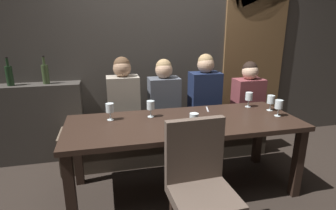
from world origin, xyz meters
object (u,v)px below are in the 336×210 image
object	(u,v)px
chair_near_side	(200,180)
diner_near_end	(248,92)
dining_table	(184,129)
wine_bottle_dark_red	(9,75)
wine_glass_far_right	(271,100)
wine_glass_center_front	(151,106)
wine_glass_far_left	(249,97)
diner_redhead	(123,95)
wine_bottle_pale_label	(45,74)
wine_glass_end_left	(110,109)
banquette_bench	(167,141)
diner_far_end	(205,91)
diner_bearded	(164,94)
wine_glass_end_right	(194,119)
fork_on_table	(207,109)
wine_glass_near_left	(279,105)

from	to	relation	value
chair_near_side	diner_near_end	world-z (taller)	diner_near_end
dining_table	wine_bottle_dark_red	bearing A→B (deg)	149.74
wine_glass_far_right	wine_glass_center_front	size ratio (longest dim) A/B	1.00
wine_glass_far_left	dining_table	bearing A→B (deg)	-161.73
diner_redhead	wine_bottle_pale_label	size ratio (longest dim) A/B	2.54
wine_bottle_pale_label	wine_bottle_dark_red	bearing A→B (deg)	-178.21
wine_bottle_pale_label	wine_glass_end_left	xyz separation A→B (m)	(0.69, -0.85, -0.22)
banquette_bench	wine_glass_end_left	xyz separation A→B (m)	(-0.68, -0.51, 0.62)
banquette_bench	diner_redhead	distance (m)	0.80
diner_far_end	diner_near_end	world-z (taller)	diner_far_end
diner_far_end	diner_near_end	distance (m)	0.59
banquette_bench	wine_glass_far_right	distance (m)	1.31
diner_bearded	wine_glass_end_right	size ratio (longest dim) A/B	4.81
wine_glass_far_left	wine_bottle_dark_red	bearing A→B (deg)	163.68
dining_table	diner_bearded	xyz separation A→B (m)	(-0.04, 0.71, 0.17)
banquette_bench	wine_bottle_pale_label	bearing A→B (deg)	166.39
fork_on_table	wine_bottle_dark_red	bearing A→B (deg)	175.69
diner_redhead	wine_glass_center_front	distance (m)	0.57
wine_bottle_dark_red	wine_bottle_pale_label	xyz separation A→B (m)	(0.38, 0.01, 0.00)
wine_glass_end_left	wine_bottle_pale_label	bearing A→B (deg)	129.33
wine_glass_center_front	dining_table	bearing A→B (deg)	-32.71
banquette_bench	diner_near_end	distance (m)	1.19
banquette_bench	diner_redhead	size ratio (longest dim) A/B	3.02
chair_near_side	wine_bottle_dark_red	world-z (taller)	wine_bottle_dark_red
diner_redhead	diner_near_end	bearing A→B (deg)	-1.42
wine_glass_end_right	wine_glass_far_left	distance (m)	0.98
wine_bottle_dark_red	wine_glass_near_left	size ratio (longest dim) A/B	1.99
banquette_bench	wine_glass_end_right	xyz separation A→B (m)	(0.00, -0.98, 0.63)
wine_glass_far_left	fork_on_table	bearing A→B (deg)	178.44
diner_bearded	wine_glass_end_left	world-z (taller)	diner_bearded
diner_near_end	fork_on_table	bearing A→B (deg)	-150.83
wine_glass_center_front	fork_on_table	bearing A→B (deg)	8.73
wine_bottle_dark_red	wine_glass_far_right	xyz separation A→B (m)	(2.73, -0.92, -0.22)
diner_bearded	wine_glass_near_left	world-z (taller)	diner_bearded
wine_glass_end_left	diner_near_end	bearing A→B (deg)	15.81
diner_near_end	fork_on_table	world-z (taller)	diner_near_end
diner_redhead	wine_glass_near_left	world-z (taller)	diner_redhead
wine_bottle_dark_red	fork_on_table	world-z (taller)	wine_bottle_dark_red
diner_redhead	wine_glass_center_front	size ratio (longest dim) A/B	5.04
chair_near_side	diner_bearded	distance (m)	1.46
wine_bottle_dark_red	wine_glass_center_front	distance (m)	1.70
wine_glass_far_left	fork_on_table	distance (m)	0.49
wine_bottle_pale_label	diner_near_end	bearing A→B (deg)	-8.48
wine_bottle_pale_label	wine_glass_far_left	distance (m)	2.33
wine_glass_end_right	wine_glass_far_left	world-z (taller)	same
wine_bottle_pale_label	banquette_bench	bearing A→B (deg)	-13.61
chair_near_side	wine_glass_far_right	distance (m)	1.38
wine_glass_end_left	fork_on_table	size ratio (longest dim) A/B	0.96
wine_glass_end_left	wine_glass_end_right	bearing A→B (deg)	-34.09
chair_near_side	wine_glass_far_right	bearing A→B (deg)	37.36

